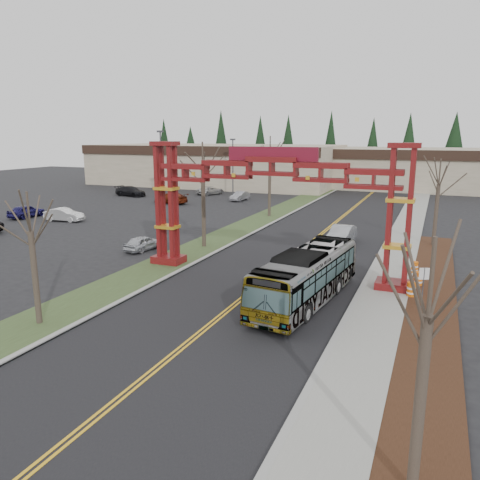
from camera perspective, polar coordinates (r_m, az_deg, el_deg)
The scene contains 34 objects.
ground at distance 17.39m, azimuth -17.67°, elevation -20.39°, with size 200.00×200.00×0.00m, color black.
road at distance 38.31m, azimuth 7.21°, elevation -1.50°, with size 12.00×110.00×0.02m, color black.
lane_line_left at distance 38.34m, azimuth 7.03°, elevation -1.47°, with size 0.12×100.00×0.01m, color yellow.
lane_line_right at distance 38.27m, azimuth 7.38°, elevation -1.50°, with size 0.12×100.00×0.01m, color yellow.
curb_right at distance 37.17m, azimuth 16.37°, elevation -2.26°, with size 0.30×110.00×0.15m, color #9D9E98.
sidewalk_right at distance 37.05m, azimuth 18.59°, elevation -2.46°, with size 2.60×110.00×0.14m, color gray.
landscape_strip at distance 22.77m, azimuth 22.03°, elevation -12.31°, with size 2.60×50.00×0.12m, color black.
grass_median at distance 41.11m, azimuth -3.57°, elevation -0.41°, with size 4.00×110.00×0.08m, color #354522.
curb_left at distance 40.33m, azimuth -1.22°, elevation -0.59°, with size 0.30×110.00×0.15m, color #9D9E98.
gateway_arch at distance 30.66m, azimuth 3.90°, elevation 6.38°, with size 18.20×1.60×8.90m.
retail_building_west at distance 92.07m, azimuth -2.84°, elevation 9.19°, with size 46.00×22.30×7.50m.
retail_building_east at distance 90.94m, azimuth 23.18°, elevation 7.99°, with size 38.00×20.30×7.00m.
conifer_treeline at distance 103.30m, azimuth 17.87°, elevation 10.49°, with size 116.10×5.60×13.00m.
transit_bus at distance 26.78m, azimuth 8.13°, elevation -4.40°, with size 2.55×10.91×3.04m, color #95999C.
silver_sedan at distance 41.76m, azimuth 12.25°, elevation 0.60°, with size 1.70×4.88×1.61m, color #A5A8AD.
parked_car_near_a at distance 39.43m, azimuth -11.74°, elevation -0.35°, with size 1.47×3.65×1.24m, color silver.
parked_car_near_b at distance 55.30m, azimuth -20.66°, elevation 2.91°, with size 1.54×4.41×1.45m, color white.
parked_car_mid_a at distance 66.03m, azimuth -8.47°, elevation 5.07°, with size 2.12×5.22×1.52m, color maroon.
parked_car_mid_b at distance 59.40m, azimuth -24.61°, elevation 3.21°, with size 1.77×4.40×1.50m, color navy.
parked_car_far_a at distance 68.26m, azimuth 0.01°, elevation 5.38°, with size 1.40×4.03×1.33m, color #9999A1.
parked_car_far_b at distance 75.47m, azimuth -3.62°, elevation 6.05°, with size 2.18×4.73×1.32m, color silver.
parked_car_far_c at distance 75.38m, azimuth -13.21°, elevation 5.81°, with size 2.14×5.26×1.53m, color black.
bare_tree_median_near at distance 24.74m, azimuth -24.17°, elevation 0.90°, with size 2.93×2.93×6.71m.
bare_tree_median_mid at distance 39.02m, azimuth -4.55°, elevation 8.46°, with size 3.44×3.44×8.80m.
bare_tree_median_far at distance 54.26m, azimuth 3.68°, elevation 10.10°, with size 3.43×3.43×9.23m.
bare_tree_right_near at distance 12.31m, azimuth 21.93°, elevation -8.70°, with size 2.97×2.97×7.02m.
bare_tree_right_far at distance 42.73m, azimuth 23.06°, elevation 6.23°, with size 3.22×3.22×7.43m.
light_pole_near at distance 50.08m, azimuth -8.70°, elevation 7.54°, with size 0.75×0.37×8.60m.
light_pole_mid at distance 69.81m, azimuth -9.59°, elevation 9.58°, with size 0.87×0.43×9.98m.
light_pole_far at distance 74.35m, azimuth -0.88°, elevation 9.40°, with size 0.76×0.38×8.79m.
street_sign at distance 27.12m, azimuth 21.48°, elevation -4.55°, with size 0.52×0.24×2.37m.
barrel_south at distance 29.22m, azimuth 20.14°, elevation -5.76°, with size 0.51×0.51×0.95m.
barrel_mid at distance 31.46m, azimuth 20.88°, elevation -4.50°, with size 0.53×0.53×0.98m.
barrel_north at distance 34.13m, azimuth 20.48°, elevation -3.23°, with size 0.48×0.48×0.89m.
Camera 1 is at (9.95, -10.80, 9.32)m, focal length 35.00 mm.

